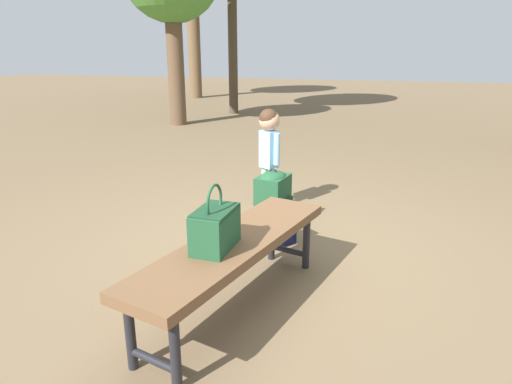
# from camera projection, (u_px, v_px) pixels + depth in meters

# --- Properties ---
(ground_plane) EXTENTS (40.00, 40.00, 0.00)m
(ground_plane) POSITION_uv_depth(u_px,v_px,m) (262.00, 255.00, 3.42)
(ground_plane) COLOR brown
(ground_plane) RESTS_ON ground
(park_bench) EXTENTS (1.65, 0.79, 0.45)m
(park_bench) POSITION_uv_depth(u_px,v_px,m) (234.00, 249.00, 2.59)
(park_bench) COLOR brown
(park_bench) RESTS_ON ground
(handbag) EXTENTS (0.33, 0.19, 0.37)m
(handbag) POSITION_uv_depth(u_px,v_px,m) (215.00, 227.00, 2.44)
(handbag) COLOR #1E4C2D
(handbag) RESTS_ON park_bench
(child_standing) EXTENTS (0.20, 0.23, 0.97)m
(child_standing) POSITION_uv_depth(u_px,v_px,m) (269.00, 143.00, 4.23)
(child_standing) COLOR #B2D8B2
(child_standing) RESTS_ON ground
(backpack_large) EXTENTS (0.34, 0.31, 0.52)m
(backpack_large) POSITION_uv_depth(u_px,v_px,m) (273.00, 198.00, 3.90)
(backpack_large) COLOR #1E4C2D
(backpack_large) RESTS_ON ground
(backpack_small) EXTENTS (0.22, 0.21, 0.30)m
(backpack_small) POSITION_uv_depth(u_px,v_px,m) (283.00, 226.00, 3.58)
(backpack_small) COLOR #191E4C
(backpack_small) RESTS_ON ground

